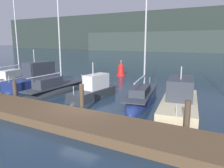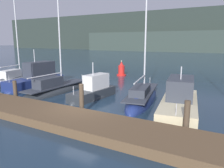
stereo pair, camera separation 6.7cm
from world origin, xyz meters
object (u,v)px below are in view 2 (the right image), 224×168
(sailboat_berth_1, at_px, (16,81))
(motorboat_berth_4, at_px, (93,94))
(sailboat_berth_3, at_px, (56,91))
(sailboat_berth_5, at_px, (142,99))
(channel_buoy, at_px, (121,70))
(motorboat_berth_2, at_px, (36,82))
(motorboat_berth_6, at_px, (179,105))

(sailboat_berth_1, xyz_separation_m, motorboat_berth_4, (11.06, -1.54, 0.17))
(sailboat_berth_3, distance_m, sailboat_berth_5, 7.52)
(sailboat_berth_1, bearing_deg, sailboat_berth_5, -0.65)
(channel_buoy, bearing_deg, sailboat_berth_5, -55.43)
(motorboat_berth_2, xyz_separation_m, sailboat_berth_3, (3.39, -0.83, -0.30))
(sailboat_berth_3, relative_size, channel_buoy, 5.08)
(sailboat_berth_5, height_order, motorboat_berth_6, sailboat_berth_5)
(motorboat_berth_4, relative_size, channel_buoy, 2.55)
(sailboat_berth_5, bearing_deg, motorboat_berth_4, -158.68)
(sailboat_berth_1, bearing_deg, channel_buoy, 50.73)
(motorboat_berth_6, bearing_deg, motorboat_berth_2, 177.43)
(channel_buoy, bearing_deg, motorboat_berth_2, -111.63)
(motorboat_berth_4, relative_size, sailboat_berth_5, 0.42)
(motorboat_berth_2, relative_size, sailboat_berth_5, 0.55)
(motorboat_berth_6, xyz_separation_m, channel_buoy, (-9.69, 10.88, 0.36))
(sailboat_berth_1, relative_size, motorboat_berth_2, 1.52)
(motorboat_berth_2, height_order, sailboat_berth_5, sailboat_berth_5)
(sailboat_berth_1, distance_m, channel_buoy, 12.41)
(sailboat_berth_5, bearing_deg, motorboat_berth_6, -20.63)
(sailboat_berth_1, xyz_separation_m, motorboat_berth_6, (17.54, -1.28, 0.23))
(motorboat_berth_2, xyz_separation_m, sailboat_berth_5, (10.79, 0.50, -0.34))
(sailboat_berth_3, xyz_separation_m, motorboat_berth_6, (10.37, 0.21, 0.22))
(motorboat_berth_2, bearing_deg, sailboat_berth_5, 2.65)
(motorboat_berth_2, relative_size, motorboat_berth_6, 0.85)
(sailboat_berth_5, bearing_deg, sailboat_berth_3, -169.82)
(sailboat_berth_5, relative_size, motorboat_berth_6, 1.54)
(sailboat_berth_1, bearing_deg, sailboat_berth_3, -11.77)
(sailboat_berth_5, distance_m, motorboat_berth_6, 3.18)
(motorboat_berth_6, bearing_deg, motorboat_berth_4, -177.77)
(motorboat_berth_6, bearing_deg, sailboat_berth_5, 159.37)
(motorboat_berth_2, xyz_separation_m, channel_buoy, (4.07, 10.26, 0.28))
(motorboat_berth_2, height_order, sailboat_berth_3, sailboat_berth_3)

